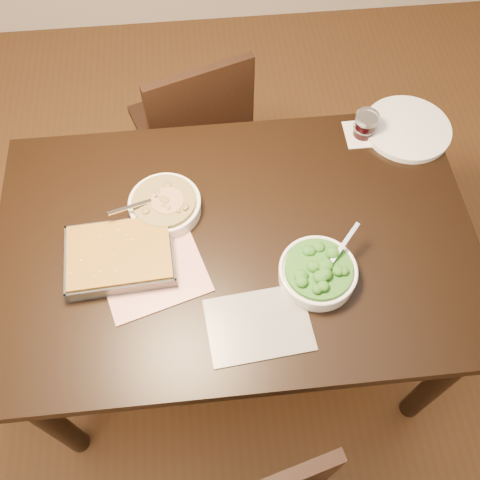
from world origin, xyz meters
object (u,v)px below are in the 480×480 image
at_px(stew_bowl, 165,205).
at_px(dinner_plate, 407,129).
at_px(chair_far, 195,128).
at_px(baking_dish, 120,256).
at_px(broccoli_bowl, 318,272).
at_px(table, 237,255).
at_px(wine_tumbler, 366,124).

bearing_deg(stew_bowl, dinner_plate, 16.55).
relative_size(dinner_plate, chair_far, 0.33).
bearing_deg(baking_dish, broccoli_bowl, -14.35).
bearing_deg(broccoli_bowl, table, 145.18).
bearing_deg(dinner_plate, chair_far, 154.59).
distance_m(wine_tumbler, chair_far, 0.72).
distance_m(baking_dish, wine_tumbler, 0.88).
xyz_separation_m(table, chair_far, (-0.10, 0.69, -0.18)).
height_order(table, broccoli_bowl, broccoli_bowl).
bearing_deg(stew_bowl, table, -30.96).
relative_size(table, stew_bowl, 6.18).
height_order(table, chair_far, chair_far).
xyz_separation_m(baking_dish, wine_tumbler, (0.78, 0.40, 0.02)).
height_order(stew_bowl, chair_far, chair_far).
xyz_separation_m(wine_tumbler, dinner_plate, (0.15, 0.00, -0.04)).
xyz_separation_m(baking_dish, chair_far, (0.23, 0.73, -0.30)).
height_order(stew_bowl, baking_dish, stew_bowl).
relative_size(table, baking_dish, 4.50).
bearing_deg(chair_far, table, 79.49).
relative_size(wine_tumbler, chair_far, 0.10).
xyz_separation_m(broccoli_bowl, dinner_plate, (0.39, 0.50, -0.02)).
relative_size(stew_bowl, dinner_plate, 0.80).
bearing_deg(table, baking_dish, -173.27).
height_order(stew_bowl, wine_tumbler, wine_tumbler).
height_order(broccoli_bowl, chair_far, chair_far).
bearing_deg(stew_bowl, chair_far, 80.22).
bearing_deg(table, wine_tumbler, 38.27).
relative_size(broccoli_bowl, dinner_plate, 0.76).
relative_size(table, wine_tumbler, 16.58).
distance_m(stew_bowl, dinner_plate, 0.83).
height_order(baking_dish, chair_far, chair_far).
distance_m(baking_dish, chair_far, 0.82).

